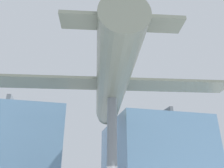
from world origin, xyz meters
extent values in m
cube|color=slate|center=(-7.94, 12.24, 4.08)|extent=(10.17, 12.45, 8.15)
cube|color=#51565B|center=(-7.94, 12.24, 8.45)|extent=(0.36, 11.82, 0.60)
cube|color=slate|center=(7.94, 12.24, 4.08)|extent=(10.17, 12.45, 8.15)
cube|color=#51565B|center=(7.94, 12.24, 8.45)|extent=(0.36, 11.82, 0.60)
cylinder|color=slate|center=(0.00, 0.00, 3.40)|extent=(0.63, 0.63, 6.79)
cylinder|color=slate|center=(0.00, 0.00, 7.87)|extent=(4.54, 14.67, 2.16)
cube|color=slate|center=(0.00, 0.00, 7.87)|extent=(16.57, 4.67, 0.18)
cube|color=slate|center=(-1.06, -6.30, 8.03)|extent=(5.36, 1.86, 0.18)
cube|color=slate|center=(-1.06, -6.30, 9.19)|extent=(0.36, 1.11, 2.21)
cone|color=slate|center=(1.32, 7.84, 7.87)|extent=(2.04, 1.66, 1.83)
sphere|color=black|center=(1.47, 8.69, 7.87)|extent=(0.44, 0.44, 0.44)
camera|label=1|loc=(-3.25, -13.56, 1.91)|focal=35.00mm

